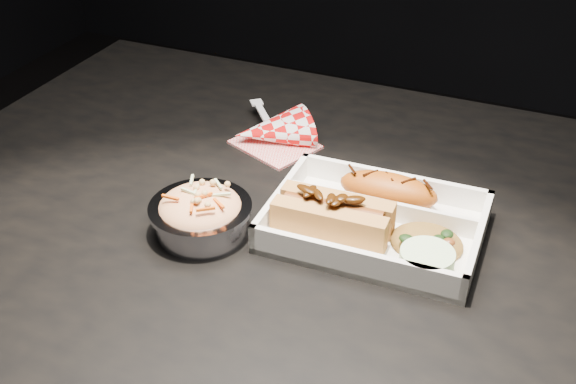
{
  "coord_description": "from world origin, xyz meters",
  "views": [
    {
      "loc": [
        0.23,
        -0.69,
        1.27
      ],
      "look_at": [
        -0.05,
        -0.05,
        0.81
      ],
      "focal_mm": 45.0,
      "sensor_mm": 36.0,
      "label": 1
    }
  ],
  "objects_px": {
    "dining_table": "(338,277)",
    "napkin_fork": "(272,131)",
    "fried_pastry": "(388,190)",
    "hotdog": "(333,215)",
    "food_tray": "(375,226)",
    "foil_coleslaw_cup": "(201,213)"
  },
  "relations": [
    {
      "from": "fried_pastry",
      "to": "foil_coleslaw_cup",
      "type": "distance_m",
      "value": 0.23
    },
    {
      "from": "food_tray",
      "to": "foil_coleslaw_cup",
      "type": "distance_m",
      "value": 0.21
    },
    {
      "from": "fried_pastry",
      "to": "napkin_fork",
      "type": "bearing_deg",
      "value": 153.69
    },
    {
      "from": "dining_table",
      "to": "food_tray",
      "type": "bearing_deg",
      "value": -10.64
    },
    {
      "from": "dining_table",
      "to": "napkin_fork",
      "type": "distance_m",
      "value": 0.24
    },
    {
      "from": "hotdog",
      "to": "foil_coleslaw_cup",
      "type": "height_order",
      "value": "hotdog"
    },
    {
      "from": "dining_table",
      "to": "napkin_fork",
      "type": "height_order",
      "value": "napkin_fork"
    },
    {
      "from": "fried_pastry",
      "to": "foil_coleslaw_cup",
      "type": "bearing_deg",
      "value": -144.34
    },
    {
      "from": "foil_coleslaw_cup",
      "to": "fried_pastry",
      "type": "bearing_deg",
      "value": 35.66
    },
    {
      "from": "dining_table",
      "to": "napkin_fork",
      "type": "relative_size",
      "value": 7.7
    },
    {
      "from": "fried_pastry",
      "to": "dining_table",
      "type": "bearing_deg",
      "value": -133.66
    },
    {
      "from": "dining_table",
      "to": "hotdog",
      "type": "bearing_deg",
      "value": -87.28
    },
    {
      "from": "dining_table",
      "to": "fried_pastry",
      "type": "bearing_deg",
      "value": 46.34
    },
    {
      "from": "fried_pastry",
      "to": "hotdog",
      "type": "distance_m",
      "value": 0.09
    },
    {
      "from": "dining_table",
      "to": "hotdog",
      "type": "xyz_separation_m",
      "value": [
        0.0,
        -0.04,
        0.12
      ]
    },
    {
      "from": "dining_table",
      "to": "food_tray",
      "type": "relative_size",
      "value": 4.71
    },
    {
      "from": "food_tray",
      "to": "foil_coleslaw_cup",
      "type": "relative_size",
      "value": 2.07
    },
    {
      "from": "fried_pastry",
      "to": "foil_coleslaw_cup",
      "type": "height_order",
      "value": "foil_coleslaw_cup"
    },
    {
      "from": "dining_table",
      "to": "foil_coleslaw_cup",
      "type": "relative_size",
      "value": 9.75
    },
    {
      "from": "fried_pastry",
      "to": "napkin_fork",
      "type": "xyz_separation_m",
      "value": [
        -0.21,
        0.1,
        -0.01
      ]
    },
    {
      "from": "foil_coleslaw_cup",
      "to": "food_tray",
      "type": "bearing_deg",
      "value": 22.99
    },
    {
      "from": "napkin_fork",
      "to": "hotdog",
      "type": "bearing_deg",
      "value": 2.12
    }
  ]
}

